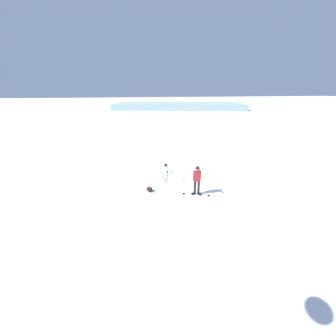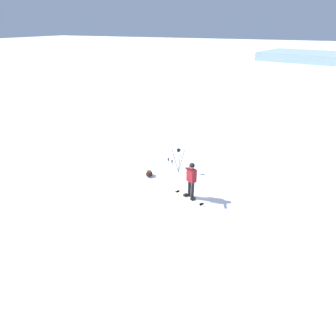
# 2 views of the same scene
# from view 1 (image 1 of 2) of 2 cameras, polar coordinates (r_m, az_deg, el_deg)

# --- Properties ---
(ground_plane) EXTENTS (300.00, 300.00, 0.00)m
(ground_plane) POSITION_cam_1_polar(r_m,az_deg,el_deg) (14.18, 4.76, -6.82)
(ground_plane) COLOR white
(snowboarder) EXTENTS (0.79, 0.48, 1.79)m
(snowboarder) POSITION_cam_1_polar(r_m,az_deg,el_deg) (14.12, 6.90, -2.21)
(snowboarder) COLOR black
(snowboarder) RESTS_ON ground_plane
(snowboard) EXTENTS (0.84, 1.77, 0.10)m
(snowboard) POSITION_cam_1_polar(r_m,az_deg,el_deg) (14.46, 6.70, -6.27)
(snowboard) COLOR beige
(snowboard) RESTS_ON ground_plane
(gear_bag_large) EXTENTS (0.58, 0.49, 0.26)m
(gear_bag_large) POSITION_cam_1_polar(r_m,az_deg,el_deg) (14.83, -4.40, -5.05)
(gear_bag_large) COLOR black
(gear_bag_large) RESTS_ON ground_plane
(camera_tripod) EXTENTS (0.70, 0.64, 1.35)m
(camera_tripod) POSITION_cam_1_polar(r_m,az_deg,el_deg) (15.69, -0.54, -0.42)
(camera_tripod) COLOR #262628
(camera_tripod) RESTS_ON ground_plane
(ski_poles) EXTENTS (0.25, 0.31, 1.27)m
(ski_poles) POSITION_cam_1_polar(r_m,az_deg,el_deg) (14.67, 0.40, -2.33)
(ski_poles) COLOR gray
(ski_poles) RESTS_ON ground_plane
(distant_ridge) EXTENTS (22.48, 39.15, 1.66)m
(distant_ridge) POSITION_cam_1_polar(r_m,az_deg,el_deg) (73.59, 2.51, 14.45)
(distant_ridge) COLOR #96B5B8
(distant_ridge) RESTS_ON ground_plane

